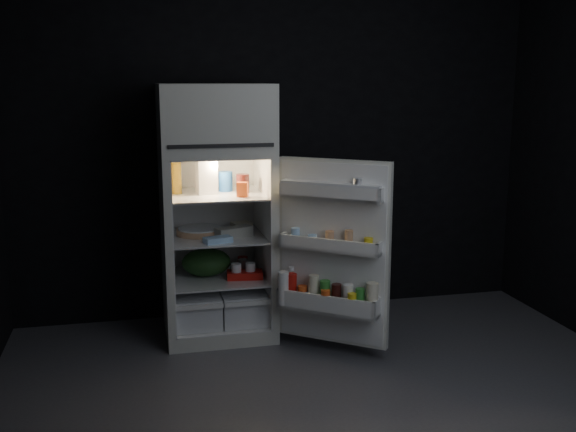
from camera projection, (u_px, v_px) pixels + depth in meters
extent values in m
cube|color=#525258|center=(341.00, 406.00, 3.80)|extent=(4.00, 3.40, 0.00)
cube|color=black|center=(277.00, 140.00, 5.15)|extent=(4.00, 0.00, 2.70)
cube|color=black|center=(531.00, 243.00, 1.91)|extent=(4.00, 0.00, 2.70)
cube|color=silver|center=(219.00, 325.00, 4.91)|extent=(0.76, 0.70, 0.10)
cube|color=silver|center=(166.00, 241.00, 4.70)|extent=(0.05, 0.70, 1.20)
cube|color=silver|center=(266.00, 236.00, 4.86)|extent=(0.05, 0.70, 1.20)
cube|color=white|center=(211.00, 229.00, 5.09)|extent=(0.66, 0.05, 1.20)
cube|color=silver|center=(215.00, 150.00, 4.66)|extent=(0.76, 0.70, 0.06)
cube|color=silver|center=(214.00, 115.00, 4.61)|extent=(0.76, 0.70, 0.42)
cube|color=black|center=(222.00, 146.00, 4.31)|extent=(0.68, 0.01, 0.02)
cube|color=white|center=(171.00, 242.00, 4.69)|extent=(0.01, 0.65, 1.20)
cube|color=white|center=(262.00, 237.00, 4.83)|extent=(0.01, 0.65, 1.20)
cube|color=white|center=(215.00, 155.00, 4.64)|extent=(0.66, 0.65, 0.01)
cube|color=white|center=(219.00, 319.00, 4.88)|extent=(0.66, 0.65, 0.01)
cube|color=white|center=(216.00, 194.00, 4.70)|extent=(0.65, 0.63, 0.01)
cube|color=white|center=(217.00, 236.00, 4.76)|extent=(0.65, 0.63, 0.01)
cube|color=white|center=(218.00, 277.00, 4.81)|extent=(0.65, 0.63, 0.01)
cube|color=white|center=(195.00, 305.00, 4.84)|extent=(0.32, 0.59, 0.22)
cube|color=white|center=(241.00, 301.00, 4.91)|extent=(0.32, 0.59, 0.22)
cube|color=white|center=(200.00, 307.00, 4.51)|extent=(0.32, 0.02, 0.03)
cube|color=white|center=(248.00, 304.00, 4.58)|extent=(0.32, 0.02, 0.03)
cube|color=#FFE5B2|center=(216.00, 159.00, 4.60)|extent=(0.14, 0.14, 0.02)
cube|color=silver|center=(334.00, 252.00, 4.40)|extent=(0.63, 0.51, 1.22)
cube|color=white|center=(332.00, 253.00, 4.37)|extent=(0.57, 0.45, 1.18)
cube|color=white|center=(330.00, 198.00, 4.26)|extent=(0.59, 0.49, 0.02)
cube|color=white|center=(328.00, 193.00, 4.23)|extent=(0.55, 0.43, 0.10)
cube|color=white|center=(381.00, 196.00, 4.12)|extent=(0.07, 0.08, 0.10)
cube|color=white|center=(283.00, 189.00, 4.39)|extent=(0.07, 0.08, 0.10)
cube|color=white|center=(329.00, 249.00, 4.33)|extent=(0.60, 0.50, 0.02)
cube|color=white|center=(327.00, 246.00, 4.28)|extent=(0.55, 0.43, 0.09)
cube|color=white|center=(379.00, 250.00, 4.18)|extent=(0.08, 0.09, 0.09)
cube|color=white|center=(283.00, 239.00, 4.46)|extent=(0.08, 0.09, 0.09)
cube|color=white|center=(328.00, 310.00, 4.39)|extent=(0.62, 0.53, 0.02)
cube|color=white|center=(324.00, 305.00, 4.32)|extent=(0.55, 0.43, 0.13)
cube|color=white|center=(376.00, 310.00, 4.24)|extent=(0.10, 0.12, 0.13)
cube|color=white|center=(282.00, 296.00, 4.51)|extent=(0.10, 0.12, 0.13)
cube|color=white|center=(331.00, 184.00, 4.25)|extent=(0.58, 0.48, 0.02)
cylinder|color=silver|center=(358.00, 189.00, 4.18)|extent=(0.08, 0.08, 0.13)
cylinder|color=#9CC8F1|center=(336.00, 191.00, 4.24)|extent=(0.08, 0.08, 0.08)
cylinder|color=yellow|center=(368.00, 245.00, 4.21)|extent=(0.08, 0.08, 0.09)
cylinder|color=tan|center=(349.00, 240.00, 4.26)|extent=(0.07, 0.07, 0.13)
cylinder|color=tan|center=(330.00, 240.00, 4.31)|extent=(0.08, 0.08, 0.11)
cylinder|color=#9CC8F1|center=(312.00, 240.00, 4.37)|extent=(0.08, 0.08, 0.08)
cylinder|color=#9CC8F1|center=(295.00, 236.00, 4.41)|extent=(0.08, 0.08, 0.11)
cylinder|color=beige|center=(372.00, 299.00, 4.24)|extent=(0.11, 0.11, 0.22)
cylinder|color=#338C33|center=(360.00, 301.00, 4.28)|extent=(0.08, 0.08, 0.17)
cylinder|color=white|center=(348.00, 298.00, 4.31)|extent=(0.10, 0.10, 0.18)
cylinder|color=black|center=(336.00, 297.00, 4.34)|extent=(0.09, 0.09, 0.18)
cylinder|color=#338C33|center=(325.00, 295.00, 4.38)|extent=(0.10, 0.10, 0.19)
cylinder|color=beige|center=(314.00, 291.00, 4.41)|extent=(0.10, 0.10, 0.22)
cylinder|color=#DE501A|center=(302.00, 295.00, 4.45)|extent=(0.09, 0.09, 0.13)
cylinder|color=red|center=(291.00, 289.00, 4.47)|extent=(0.10, 0.10, 0.21)
cylinder|color=yellow|center=(352.00, 304.00, 4.26)|extent=(0.08, 0.08, 0.14)
cylinder|color=#DE501A|center=(325.00, 300.00, 4.34)|extent=(0.08, 0.08, 0.14)
cylinder|color=#9CC8F1|center=(306.00, 301.00, 4.40)|extent=(0.08, 0.08, 0.10)
cylinder|color=white|center=(283.00, 288.00, 4.45)|extent=(0.10, 0.10, 0.22)
cylinder|color=white|center=(291.00, 268.00, 4.45)|extent=(0.05, 0.05, 0.02)
cube|color=white|center=(206.00, 177.00, 4.67)|extent=(0.15, 0.15, 0.24)
cylinder|color=#1E53A3|center=(225.00, 181.00, 4.79)|extent=(0.12, 0.12, 0.14)
cylinder|color=black|center=(243.00, 183.00, 4.73)|extent=(0.12, 0.12, 0.13)
cylinder|color=#B6851D|center=(175.00, 178.00, 4.68)|extent=(0.10, 0.10, 0.22)
cube|color=#DE501A|center=(242.00, 190.00, 4.56)|extent=(0.09, 0.08, 0.10)
cube|color=gray|center=(234.00, 232.00, 4.71)|extent=(0.28, 0.19, 0.07)
cylinder|color=tan|center=(200.00, 232.00, 4.79)|extent=(0.44, 0.44, 0.04)
cube|color=#9CC8F1|center=(218.00, 240.00, 4.54)|extent=(0.20, 0.14, 0.04)
cube|color=beige|center=(241.00, 226.00, 4.96)|extent=(0.16, 0.15, 0.05)
ellipsoid|color=#193815|center=(206.00, 262.00, 4.82)|extent=(0.35, 0.30, 0.20)
cube|color=red|center=(245.00, 275.00, 4.76)|extent=(0.27, 0.17, 0.05)
cylinder|color=red|center=(243.00, 263.00, 5.00)|extent=(0.08, 0.08, 0.09)
cylinder|color=silver|center=(243.00, 265.00, 4.94)|extent=(0.09, 0.09, 0.09)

